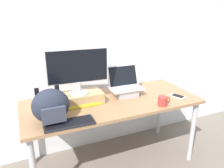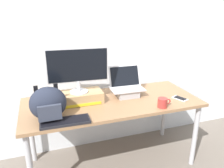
# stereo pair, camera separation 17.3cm
# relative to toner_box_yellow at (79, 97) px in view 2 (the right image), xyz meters

# --- Properties ---
(ground_plane) EXTENTS (20.00, 20.00, 0.00)m
(ground_plane) POSITION_rel_toner_box_yellow_xyz_m (0.31, -0.07, -0.79)
(ground_plane) COLOR #70665B
(back_wall) EXTENTS (7.00, 0.10, 2.60)m
(back_wall) POSITION_rel_toner_box_yellow_xyz_m (0.31, 0.39, 0.51)
(back_wall) COLOR silver
(back_wall) RESTS_ON ground
(desk) EXTENTS (1.74, 0.73, 0.74)m
(desk) POSITION_rel_toner_box_yellow_xyz_m (0.31, -0.07, -0.13)
(desk) COLOR #99704C
(desk) RESTS_ON ground
(toner_box_yellow) EXTENTS (0.44, 0.23, 0.11)m
(toner_box_yellow) POSITION_rel_toner_box_yellow_xyz_m (0.00, 0.00, 0.00)
(toner_box_yellow) COLOR tan
(toner_box_yellow) RESTS_ON desk
(desktop_monitor) EXTENTS (0.58, 0.18, 0.43)m
(desktop_monitor) POSITION_rel_toner_box_yellow_xyz_m (-0.00, -0.00, 0.29)
(desktop_monitor) COLOR silver
(desktop_monitor) RESTS_ON toner_box_yellow
(open_laptop) EXTENTS (0.35, 0.25, 0.31)m
(open_laptop) POSITION_rel_toner_box_yellow_xyz_m (0.50, 0.02, 0.01)
(open_laptop) COLOR #ADADB2
(open_laptop) RESTS_ON desk
(external_keyboard) EXTENTS (0.41, 0.16, 0.02)m
(external_keyboard) POSITION_rel_toner_box_yellow_xyz_m (-0.19, -0.36, -0.04)
(external_keyboard) COLOR black
(external_keyboard) RESTS_ON desk
(messenger_backpack) EXTENTS (0.31, 0.28, 0.28)m
(messenger_backpack) POSITION_rel_toner_box_yellow_xyz_m (-0.30, -0.25, 0.09)
(messenger_backpack) COLOR #232838
(messenger_backpack) RESTS_ON desk
(coffee_mug) EXTENTS (0.13, 0.09, 0.09)m
(coffee_mug) POSITION_rel_toner_box_yellow_xyz_m (0.72, -0.36, -0.01)
(coffee_mug) COLOR #B2332D
(coffee_mug) RESTS_ON desk
(cell_phone) EXTENTS (0.13, 0.17, 0.01)m
(cell_phone) POSITION_rel_toner_box_yellow_xyz_m (0.99, -0.25, -0.05)
(cell_phone) COLOR silver
(cell_phone) RESTS_ON desk
(plush_toy) EXTENTS (0.09, 0.09, 0.09)m
(plush_toy) POSITION_rel_toner_box_yellow_xyz_m (-0.34, 0.04, -0.01)
(plush_toy) COLOR #56B256
(plush_toy) RESTS_ON desk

